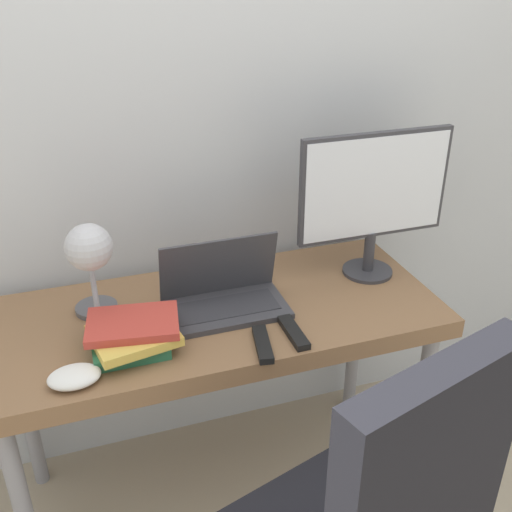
{
  "coord_description": "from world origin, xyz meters",
  "views": [
    {
      "loc": [
        -0.39,
        -1.22,
        1.75
      ],
      "look_at": [
        0.12,
        0.27,
        0.94
      ],
      "focal_mm": 42.0,
      "sensor_mm": 36.0,
      "label": 1
    }
  ],
  "objects_px": {
    "desk_lamp": "(90,255)",
    "laptop": "(224,295)",
    "game_controller": "(74,377)",
    "book_stack": "(131,335)",
    "monitor": "(374,194)"
  },
  "relations": [
    {
      "from": "desk_lamp",
      "to": "game_controller",
      "type": "bearing_deg",
      "value": -110.53
    },
    {
      "from": "book_stack",
      "to": "game_controller",
      "type": "bearing_deg",
      "value": -147.19
    },
    {
      "from": "laptop",
      "to": "game_controller",
      "type": "xyz_separation_m",
      "value": [
        -0.46,
        -0.22,
        -0.03
      ]
    },
    {
      "from": "laptop",
      "to": "game_controller",
      "type": "bearing_deg",
      "value": -154.12
    },
    {
      "from": "desk_lamp",
      "to": "laptop",
      "type": "bearing_deg",
      "value": -0.82
    },
    {
      "from": "laptop",
      "to": "monitor",
      "type": "distance_m",
      "value": 0.58
    },
    {
      "from": "game_controller",
      "to": "laptop",
      "type": "bearing_deg",
      "value": 25.88
    },
    {
      "from": "game_controller",
      "to": "monitor",
      "type": "bearing_deg",
      "value": 16.12
    },
    {
      "from": "laptop",
      "to": "game_controller",
      "type": "distance_m",
      "value": 0.51
    },
    {
      "from": "laptop",
      "to": "game_controller",
      "type": "height_order",
      "value": "laptop"
    },
    {
      "from": "book_stack",
      "to": "laptop",
      "type": "bearing_deg",
      "value": 21.72
    },
    {
      "from": "book_stack",
      "to": "game_controller",
      "type": "xyz_separation_m",
      "value": [
        -0.16,
        -0.1,
        -0.02
      ]
    },
    {
      "from": "laptop",
      "to": "book_stack",
      "type": "bearing_deg",
      "value": -158.28
    },
    {
      "from": "book_stack",
      "to": "game_controller",
      "type": "height_order",
      "value": "book_stack"
    },
    {
      "from": "monitor",
      "to": "book_stack",
      "type": "distance_m",
      "value": 0.88
    }
  ]
}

